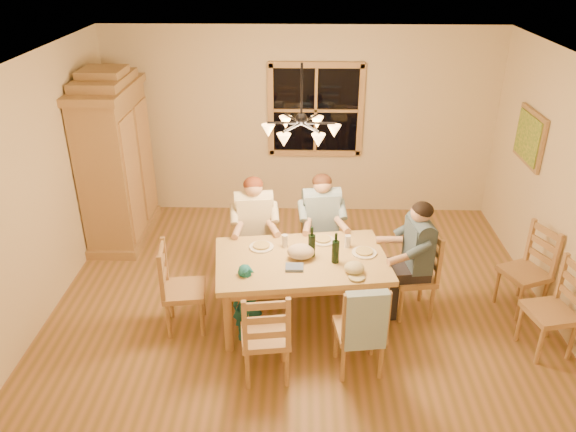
{
  "coord_description": "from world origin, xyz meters",
  "views": [
    {
      "loc": [
        -0.0,
        -5.23,
        3.75
      ],
      "look_at": [
        -0.13,
        0.1,
        1.07
      ],
      "focal_mm": 35.0,
      "sensor_mm": 36.0,
      "label": 1
    }
  ],
  "objects_px": {
    "armoire": "(117,164)",
    "chair_near_right": "(359,342)",
    "chair_end_left": "(185,302)",
    "adult_woman": "(254,217)",
    "chair_end_right": "(412,288)",
    "wine_bottle_b": "(336,248)",
    "chair_spare_back": "(522,285)",
    "chair_far_left": "(255,258)",
    "child": "(248,303)",
    "chair_spare_front": "(547,325)",
    "chair_near_left": "(266,349)",
    "adult_slate_man": "(417,245)",
    "dining_table": "(301,267)",
    "chair_far_right": "(320,254)",
    "wine_bottle_a": "(312,242)",
    "chandelier": "(301,128)",
    "adult_plaid_man": "(321,214)"
  },
  "relations": [
    {
      "from": "chair_end_left",
      "to": "child",
      "type": "relative_size",
      "value": 1.16
    },
    {
      "from": "chair_end_left",
      "to": "chandelier",
      "type": "bearing_deg",
      "value": 101.23
    },
    {
      "from": "chandelier",
      "to": "dining_table",
      "type": "relative_size",
      "value": 0.41
    },
    {
      "from": "dining_table",
      "to": "chair_far_right",
      "type": "bearing_deg",
      "value": 75.3
    },
    {
      "from": "wine_bottle_a",
      "to": "chair_spare_back",
      "type": "height_order",
      "value": "wine_bottle_a"
    },
    {
      "from": "chair_end_right",
      "to": "adult_woman",
      "type": "relative_size",
      "value": 1.13
    },
    {
      "from": "chair_far_left",
      "to": "chair_far_right",
      "type": "relative_size",
      "value": 1.0
    },
    {
      "from": "chair_far_left",
      "to": "wine_bottle_b",
      "type": "relative_size",
      "value": 3.0
    },
    {
      "from": "wine_bottle_b",
      "to": "child",
      "type": "xyz_separation_m",
      "value": [
        -0.88,
        -0.27,
        -0.5
      ]
    },
    {
      "from": "dining_table",
      "to": "chair_end_right",
      "type": "xyz_separation_m",
      "value": [
        1.21,
        0.16,
        -0.36
      ]
    },
    {
      "from": "chair_far_left",
      "to": "chair_spare_back",
      "type": "height_order",
      "value": "same"
    },
    {
      "from": "chandelier",
      "to": "adult_woman",
      "type": "relative_size",
      "value": 0.88
    },
    {
      "from": "adult_slate_man",
      "to": "chair_spare_front",
      "type": "distance_m",
      "value": 1.47
    },
    {
      "from": "adult_slate_man",
      "to": "wine_bottle_a",
      "type": "relative_size",
      "value": 2.65
    },
    {
      "from": "chair_far_right",
      "to": "chair_near_right",
      "type": "height_order",
      "value": "same"
    },
    {
      "from": "wine_bottle_b",
      "to": "chair_spare_back",
      "type": "bearing_deg",
      "value": 8.74
    },
    {
      "from": "armoire",
      "to": "chair_spare_front",
      "type": "height_order",
      "value": "armoire"
    },
    {
      "from": "chair_end_left",
      "to": "adult_woman",
      "type": "xyz_separation_m",
      "value": [
        0.66,
        0.93,
        0.54
      ]
    },
    {
      "from": "chair_near_right",
      "to": "wine_bottle_b",
      "type": "bearing_deg",
      "value": 98.54
    },
    {
      "from": "chandelier",
      "to": "chair_near_right",
      "type": "relative_size",
      "value": 0.78
    },
    {
      "from": "chair_end_right",
      "to": "wine_bottle_a",
      "type": "distance_m",
      "value": 1.28
    },
    {
      "from": "chair_end_right",
      "to": "wine_bottle_b",
      "type": "xyz_separation_m",
      "value": [
        -0.87,
        -0.23,
        0.62
      ]
    },
    {
      "from": "chair_near_left",
      "to": "wine_bottle_b",
      "type": "bearing_deg",
      "value": 43.1
    },
    {
      "from": "adult_woman",
      "to": "chair_spare_front",
      "type": "height_order",
      "value": "adult_woman"
    },
    {
      "from": "adult_plaid_man",
      "to": "wine_bottle_b",
      "type": "relative_size",
      "value": 2.65
    },
    {
      "from": "adult_woman",
      "to": "wine_bottle_b",
      "type": "height_order",
      "value": "adult_woman"
    },
    {
      "from": "dining_table",
      "to": "chair_spare_back",
      "type": "xyz_separation_m",
      "value": [
        2.43,
        0.26,
        -0.36
      ]
    },
    {
      "from": "chair_far_left",
      "to": "chair_end_left",
      "type": "bearing_deg",
      "value": 46.74
    },
    {
      "from": "chair_spare_back",
      "to": "armoire",
      "type": "bearing_deg",
      "value": 48.91
    },
    {
      "from": "chair_near_right",
      "to": "chair_end_right",
      "type": "distance_m",
      "value": 1.14
    },
    {
      "from": "chair_near_left",
      "to": "adult_slate_man",
      "type": "xyz_separation_m",
      "value": [
        1.54,
        1.05,
        0.54
      ]
    },
    {
      "from": "chair_spare_front",
      "to": "chair_spare_back",
      "type": "height_order",
      "value": "same"
    },
    {
      "from": "chair_far_left",
      "to": "chair_spare_front",
      "type": "relative_size",
      "value": 1.0
    },
    {
      "from": "armoire",
      "to": "chair_spare_front",
      "type": "bearing_deg",
      "value": -25.28
    },
    {
      "from": "chair_end_right",
      "to": "adult_plaid_man",
      "type": "bearing_deg",
      "value": 46.64
    },
    {
      "from": "adult_plaid_man",
      "to": "chair_near_right",
      "type": "bearing_deg",
      "value": 93.37
    },
    {
      "from": "chair_end_right",
      "to": "armoire",
      "type": "bearing_deg",
      "value": 57.58
    },
    {
      "from": "chair_far_left",
      "to": "child",
      "type": "height_order",
      "value": "chair_far_left"
    },
    {
      "from": "armoire",
      "to": "chair_near_right",
      "type": "bearing_deg",
      "value": -41.17
    },
    {
      "from": "chandelier",
      "to": "wine_bottle_b",
      "type": "height_order",
      "value": "chandelier"
    },
    {
      "from": "chair_end_left",
      "to": "wine_bottle_a",
      "type": "relative_size",
      "value": 3.0
    },
    {
      "from": "chair_end_left",
      "to": "armoire",
      "type": "bearing_deg",
      "value": -156.29
    },
    {
      "from": "wine_bottle_b",
      "to": "dining_table",
      "type": "bearing_deg",
      "value": 169.47
    },
    {
      "from": "wine_bottle_a",
      "to": "wine_bottle_b",
      "type": "xyz_separation_m",
      "value": [
        0.24,
        -0.12,
        0.0
      ]
    },
    {
      "from": "chair_near_left",
      "to": "adult_woman",
      "type": "xyz_separation_m",
      "value": [
        -0.22,
        1.65,
        0.54
      ]
    },
    {
      "from": "wine_bottle_b",
      "to": "armoire",
      "type": "bearing_deg",
      "value": 145.53
    },
    {
      "from": "dining_table",
      "to": "chair_spare_front",
      "type": "xyz_separation_m",
      "value": [
        2.43,
        -0.46,
        -0.36
      ]
    },
    {
      "from": "chair_end_right",
      "to": "chair_spare_back",
      "type": "xyz_separation_m",
      "value": [
        1.22,
        0.09,
        0.0
      ]
    },
    {
      "from": "chair_near_left",
      "to": "chair_spare_front",
      "type": "relative_size",
      "value": 1.0
    },
    {
      "from": "adult_woman",
      "to": "child",
      "type": "bearing_deg",
      "value": 82.75
    }
  ]
}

